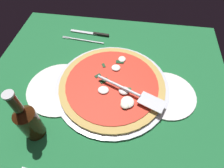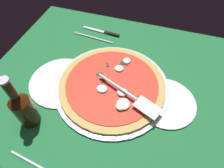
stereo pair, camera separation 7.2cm
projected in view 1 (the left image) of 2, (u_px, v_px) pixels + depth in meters
ground_plane at (104, 95)px, 71.98cm from camera, size 95.50×95.50×0.80cm
checker_pattern at (104, 95)px, 71.62cm from camera, size 95.50×95.50×0.10cm
pizza_pan at (112, 87)px, 73.14cm from camera, size 43.41×43.41×1.22cm
dinner_plate_left at (60, 88)px, 72.74cm from camera, size 24.69×24.69×1.00cm
dinner_plate_right at (167, 95)px, 70.93cm from camera, size 21.39×21.39×1.00cm
pizza at (112, 85)px, 71.98cm from camera, size 39.94×39.94×2.82cm
pizza_server at (133, 93)px, 66.80cm from camera, size 25.33×12.90×1.00cm
place_setting_far at (88, 37)px, 91.46cm from camera, size 22.19×14.21×1.40cm
beer_bottle at (28, 121)px, 55.97cm from camera, size 6.32×6.32×22.07cm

